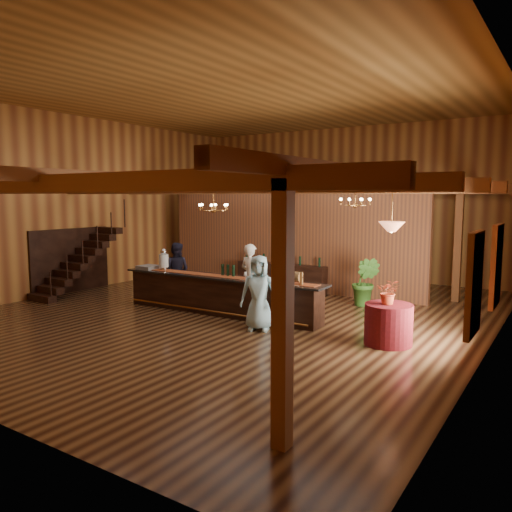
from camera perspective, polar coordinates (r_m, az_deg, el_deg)
The scene contains 30 objects.
floor at distance 13.10m, azimuth -2.12°, elevation -6.39°, with size 14.00×14.00×0.00m, color brown.
ceiling at distance 12.99m, azimuth -2.24°, elevation 17.94°, with size 14.00×14.00×0.00m, color #AF7A36.
wall_back at distance 18.92m, azimuth 10.16°, elevation 5.99°, with size 12.00×0.10×5.50m, color #B97934.
wall_left at distance 16.93m, azimuth -19.13°, elevation 5.63°, with size 0.10×14.00×5.50m, color #B97934.
wall_right at distance 10.52m, azimuth 25.75°, elevation 4.81°, with size 0.10×14.00×5.50m, color #B97934.
beam_grid at distance 13.17m, azimuth -0.91°, elevation 7.90°, with size 11.90×13.90×0.39m.
support_posts at distance 12.42m, azimuth -3.48°, elevation 0.37°, with size 9.20×10.20×3.20m.
partition_wall at distance 16.05m, azimuth 3.57°, elevation 1.65°, with size 9.00×0.18×3.10m, color brown.
window_right_front at distance 9.06m, azimuth 23.75°, elevation -2.94°, with size 0.12×1.05×1.75m, color white.
window_right_back at distance 11.61m, azimuth 25.82°, elevation -1.01°, with size 0.12×1.05×1.75m, color white.
staircase at distance 16.16m, azimuth -19.75°, elevation -0.66°, with size 1.00×2.80×2.00m.
backroom_boxes at distance 17.84m, azimuth 7.28°, elevation -1.17°, with size 4.10×0.60×1.10m.
tasting_bar at distance 12.83m, azimuth -4.15°, elevation -4.43°, with size 5.86×0.85×0.99m.
beverage_dispenser at distance 13.96m, azimuth -10.50°, elevation -0.42°, with size 0.26×0.26×0.60m.
glass_rack_tray at distance 14.26m, azimuth -12.22°, elevation -1.26°, with size 0.50×0.50×0.10m, color gray.
raffle_drum at distance 11.53m, azimuth 4.59°, elevation -2.40°, with size 0.34×0.24×0.30m.
bar_bottle_0 at distance 12.81m, azimuth -3.84°, elevation -1.58°, with size 0.07×0.07×0.30m, color black.
bar_bottle_1 at distance 12.71m, azimuth -3.24°, elevation -1.64°, with size 0.07×0.07×0.30m, color black.
bar_bottle_2 at distance 12.61m, azimuth -2.60°, elevation -1.70°, with size 0.07×0.07×0.30m, color black.
backbar_shelf at distance 15.98m, azimuth 2.92°, elevation -2.41°, with size 3.07×0.48×0.86m, color #331B11.
round_table at distance 10.55m, azimuth 14.90°, elevation -7.55°, with size 0.97×0.97×0.84m, color maroon.
chandelier_left at distance 13.15m, azimuth -4.88°, elevation 5.61°, with size 0.80×0.80×0.64m.
chandelier_right at distance 12.62m, azimuth 11.27°, elevation 6.12°, with size 0.80×0.80×0.49m.
pendant_lamp at distance 10.25m, azimuth 15.24°, elevation 3.27°, with size 0.52×0.52×0.90m.
bartender at distance 13.09m, azimuth -0.61°, elevation -2.45°, with size 0.65×0.42×1.77m, color white.
staff_second at distance 14.84m, azimuth -9.09°, elevation -1.65°, with size 0.81×0.63×1.66m, color #1E1D31.
guest at distance 11.19m, azimuth 0.33°, elevation -4.23°, with size 0.83×0.54×1.70m, color #A0D5E5.
floor_plant at distance 13.96m, azimuth 12.40°, elevation -2.88°, with size 0.75×0.60×1.36m, color #376E22.
table_flowers at distance 10.39m, azimuth 14.92°, elevation -3.97°, with size 0.46×0.40×0.51m, color #B53E1E.
table_vase at distance 10.39m, azimuth 14.74°, elevation -4.64°, with size 0.13×0.13×0.27m, color #AA6C2F.
Camera 1 is at (7.33, -10.44, 3.00)m, focal length 35.00 mm.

